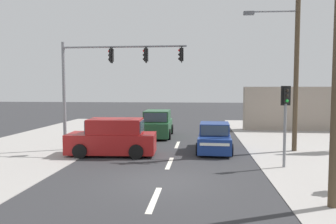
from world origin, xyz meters
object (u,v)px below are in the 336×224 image
utility_pole_foreground_right (333,36)px  suv_kerbside_parked (158,124)px  utility_pole_midground_right (295,48)px  traffic_signal_mast (106,72)px  sedan_oncoming_mid (214,138)px  suv_crossing_left (113,138)px  pedestal_signal_right_kerb (285,112)px

utility_pole_foreground_right → suv_kerbside_parked: (-6.75, 13.53, -4.02)m
utility_pole_midground_right → traffic_signal_mast: utility_pole_midground_right is taller
sedan_oncoming_mid → suv_crossing_left: suv_crossing_left is taller
utility_pole_midground_right → pedestal_signal_right_kerb: bearing=-109.3°
utility_pole_foreground_right → utility_pole_midground_right: size_ratio=0.86×
utility_pole_foreground_right → pedestal_signal_right_kerb: size_ratio=2.55×
utility_pole_midground_right → suv_crossing_left: 10.84m
utility_pole_midground_right → pedestal_signal_right_kerb: (-1.38, -3.93, -3.22)m
utility_pole_midground_right → suv_kerbside_parked: bearing=149.6°
sedan_oncoming_mid → suv_crossing_left: (-5.28, -1.67, 0.18)m
utility_pole_foreground_right → traffic_signal_mast: utility_pole_foreground_right is taller
traffic_signal_mast → suv_crossing_left: (0.66, -1.08, -3.47)m
utility_pole_midground_right → suv_kerbside_parked: utility_pole_midground_right is taller
traffic_signal_mast → pedestal_signal_right_kerb: traffic_signal_mast is taller
suv_crossing_left → suv_kerbside_parked: same height
utility_pole_foreground_right → traffic_signal_mast: size_ratio=1.32×
pedestal_signal_right_kerb → suv_crossing_left: 8.52m
traffic_signal_mast → suv_kerbside_parked: 6.99m
utility_pole_foreground_right → suv_crossing_left: (-8.20, 6.76, -4.02)m
suv_kerbside_parked → suv_crossing_left: bearing=-102.0°
suv_crossing_left → suv_kerbside_parked: 6.92m
pedestal_signal_right_kerb → sedan_oncoming_mid: size_ratio=0.83×
suv_crossing_left → pedestal_signal_right_kerb: bearing=-13.2°
sedan_oncoming_mid → pedestal_signal_right_kerb: bearing=-51.1°
utility_pole_midground_right → sedan_oncoming_mid: (-4.26, -0.35, -4.93)m
utility_pole_foreground_right → pedestal_signal_right_kerb: (-0.03, 4.85, -2.48)m
pedestal_signal_right_kerb → suv_crossing_left: bearing=166.8°
utility_pole_foreground_right → sedan_oncoming_mid: (-2.92, 8.42, -4.20)m
traffic_signal_mast → pedestal_signal_right_kerb: 9.51m
utility_pole_midground_right → sedan_oncoming_mid: bearing=-175.3°
utility_pole_midground_right → sedan_oncoming_mid: 6.53m
sedan_oncoming_mid → utility_pole_foreground_right: bearing=-70.9°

